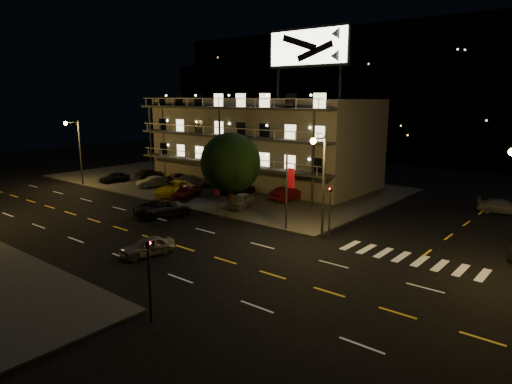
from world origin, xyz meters
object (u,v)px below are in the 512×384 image
Objects in this scene: tree at (230,165)px; lot_car_4 at (240,201)px; road_car_west at (164,208)px; lot_car_2 at (175,188)px; road_car_east at (147,246)px; lot_car_7 at (193,181)px.

tree is 3.99m from lot_car_4.
lot_car_4 is at bearing 91.14° from tree.
tree reaches higher than road_car_west.
lot_car_2 reaches higher than lot_car_4.
road_car_east is 0.71× the size of road_car_west.
lot_car_2 is 1.02× the size of road_car_west.
tree is 1.95× the size of road_car_east.
road_car_west is at bearing 147.70° from road_car_east.
lot_car_2 reaches higher than road_car_west.
tree reaches higher than lot_car_7.
lot_car_4 is at bearing -97.59° from road_car_west.
road_car_west is (-3.69, -5.10, -3.81)m from tree.
lot_car_2 is at bearing 132.53° from lot_car_7.
lot_car_2 is 4.69m from lot_car_7.
road_car_east is at bearing -64.61° from lot_car_2.
road_car_east is (3.81, -14.16, -0.18)m from lot_car_4.
tree is 13.85m from road_car_east.
lot_car_4 is 7.47m from road_car_west.
lot_car_2 is at bearing 146.86° from road_car_east.
lot_car_4 is 1.05× the size of road_car_east.
road_car_west is (5.76, -6.29, -0.16)m from lot_car_2.
lot_car_7 is 13.02m from road_car_west.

